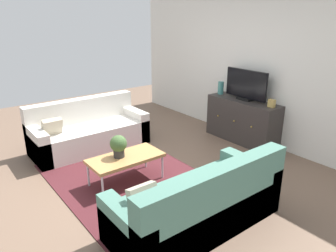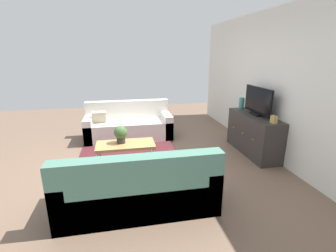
{
  "view_description": "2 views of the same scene",
  "coord_description": "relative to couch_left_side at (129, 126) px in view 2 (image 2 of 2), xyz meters",
  "views": [
    {
      "loc": [
        3.55,
        -2.18,
        2.25
      ],
      "look_at": [
        0.0,
        0.56,
        0.65
      ],
      "focal_mm": 34.27,
      "sensor_mm": 36.0,
      "label": 1
    },
    {
      "loc": [
        4.12,
        -0.26,
        1.92
      ],
      "look_at": [
        0.0,
        0.56,
        0.65
      ],
      "focal_mm": 26.03,
      "sensor_mm": 36.0,
      "label": 2
    }
  ],
  "objects": [
    {
      "name": "tv_console",
      "position": [
        1.43,
        2.37,
        0.11
      ],
      "size": [
        1.39,
        0.47,
        0.77
      ],
      "color": "#332D2B",
      "rests_on": "ground_plane"
    },
    {
      "name": "glass_vase",
      "position": [
        0.86,
        2.37,
        0.61
      ],
      "size": [
        0.11,
        0.11,
        0.24
      ],
      "primitive_type": "cylinder",
      "color": "teal",
      "rests_on": "tv_console"
    },
    {
      "name": "couch_left_side",
      "position": [
        0.0,
        0.0,
        0.0
      ],
      "size": [
        0.82,
        1.94,
        0.83
      ],
      "color": "silver",
      "rests_on": "ground_plane"
    },
    {
      "name": "flat_screen_tv",
      "position": [
        1.43,
        2.39,
        0.76
      ],
      "size": [
        0.86,
        0.16,
        0.54
      ],
      "color": "black",
      "rests_on": "tv_console"
    },
    {
      "name": "wall_back",
      "position": [
        1.44,
        2.65,
        1.07
      ],
      "size": [
        6.4,
        0.12,
        2.7
      ],
      "primitive_type": "cube",
      "color": "silver",
      "rests_on": "ground_plane"
    },
    {
      "name": "ground_plane",
      "position": [
        1.44,
        0.1,
        -0.28
      ],
      "size": [
        10.0,
        10.0,
        0.0
      ],
      "primitive_type": "plane",
      "color": "brown"
    },
    {
      "name": "couch_right_side",
      "position": [
        2.87,
        0.0,
        0.0
      ],
      "size": [
        0.82,
        1.94,
        0.83
      ],
      "color": "#4C7A6B",
      "rests_on": "ground_plane"
    },
    {
      "name": "potted_plant",
      "position": [
        1.44,
        -0.18,
        0.29
      ],
      "size": [
        0.23,
        0.23,
        0.31
      ],
      "color": "#2D2D2D",
      "rests_on": "coffee_table"
    },
    {
      "name": "mantel_clock",
      "position": [
        2.0,
        2.37,
        0.56
      ],
      "size": [
        0.11,
        0.07,
        0.13
      ],
      "primitive_type": "cube",
      "color": "tan",
      "rests_on": "tv_console"
    },
    {
      "name": "coffee_table",
      "position": [
        1.49,
        -0.11,
        0.08
      ],
      "size": [
        0.5,
        1.01,
        0.39
      ],
      "color": "#B7844C",
      "rests_on": "ground_plane"
    },
    {
      "name": "area_rug",
      "position": [
        1.44,
        -0.05,
        -0.27
      ],
      "size": [
        2.5,
        1.9,
        0.01
      ],
      "primitive_type": "cube",
      "color": "#4C1E23",
      "rests_on": "ground_plane"
    }
  ]
}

